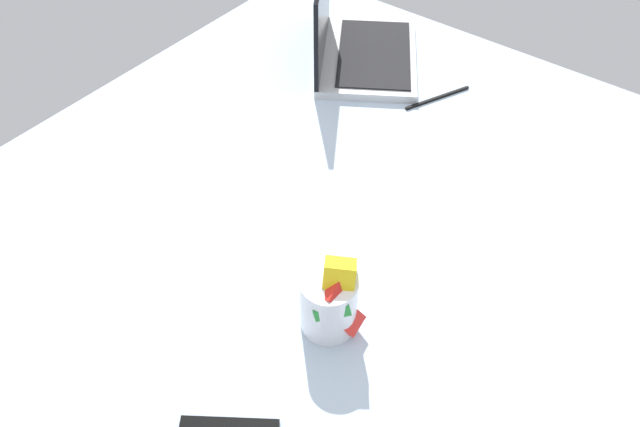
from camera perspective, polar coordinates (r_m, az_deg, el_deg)
bed_mattress at (r=112.95cm, az=-2.81°, el=-9.38°), size 180.00×140.00×18.00cm
laptop at (r=153.43cm, az=3.27°, el=15.18°), size 40.19×37.15×23.00cm
snack_cup at (r=96.37cm, az=0.95°, el=-7.96°), size 10.31×9.85×14.74cm
charger_cable at (r=145.02cm, az=10.68°, el=10.33°), size 15.70×7.65×0.60cm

